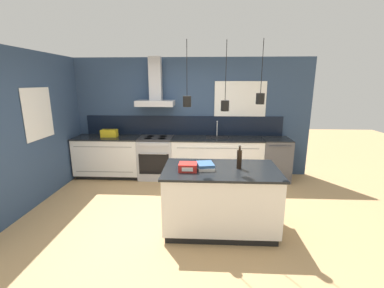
{
  "coord_description": "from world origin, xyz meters",
  "views": [
    {
      "loc": [
        0.48,
        -3.72,
        2.07
      ],
      "look_at": [
        0.27,
        0.52,
        1.05
      ],
      "focal_mm": 24.0,
      "sensor_mm": 36.0,
      "label": 1
    }
  ],
  "objects_px": {
    "book_stack": "(206,166)",
    "bottle_on_island": "(239,159)",
    "oven_range": "(157,157)",
    "red_supply_box": "(188,167)",
    "dishwasher": "(275,159)",
    "yellow_toolbox": "(109,133)"
  },
  "relations": [
    {
      "from": "book_stack",
      "to": "bottle_on_island",
      "type": "bearing_deg",
      "value": 4.63
    },
    {
      "from": "oven_range",
      "to": "red_supply_box",
      "type": "relative_size",
      "value": 3.73
    },
    {
      "from": "dishwasher",
      "to": "red_supply_box",
      "type": "xyz_separation_m",
      "value": [
        -1.75,
        -2.13,
        0.51
      ]
    },
    {
      "from": "bottle_on_island",
      "to": "dishwasher",
      "type": "bearing_deg",
      "value": 62.38
    },
    {
      "from": "bottle_on_island",
      "to": "red_supply_box",
      "type": "xyz_separation_m",
      "value": [
        -0.7,
        -0.13,
        -0.09
      ]
    },
    {
      "from": "book_stack",
      "to": "dishwasher",
      "type": "bearing_deg",
      "value": 53.53
    },
    {
      "from": "oven_range",
      "to": "yellow_toolbox",
      "type": "bearing_deg",
      "value": 179.76
    },
    {
      "from": "book_stack",
      "to": "yellow_toolbox",
      "type": "distance_m",
      "value": 2.93
    },
    {
      "from": "bottle_on_island",
      "to": "red_supply_box",
      "type": "distance_m",
      "value": 0.72
    },
    {
      "from": "dishwasher",
      "to": "oven_range",
      "type": "bearing_deg",
      "value": -179.91
    },
    {
      "from": "dishwasher",
      "to": "red_supply_box",
      "type": "height_order",
      "value": "red_supply_box"
    },
    {
      "from": "oven_range",
      "to": "dishwasher",
      "type": "xyz_separation_m",
      "value": [
        2.59,
        0.0,
        -0.0
      ]
    },
    {
      "from": "bottle_on_island",
      "to": "yellow_toolbox",
      "type": "bearing_deg",
      "value": 142.03
    },
    {
      "from": "oven_range",
      "to": "bottle_on_island",
      "type": "xyz_separation_m",
      "value": [
        1.54,
        -2.0,
        0.59
      ]
    },
    {
      "from": "yellow_toolbox",
      "to": "book_stack",
      "type": "bearing_deg",
      "value": -44.08
    },
    {
      "from": "dishwasher",
      "to": "book_stack",
      "type": "relative_size",
      "value": 3.06
    },
    {
      "from": "book_stack",
      "to": "yellow_toolbox",
      "type": "xyz_separation_m",
      "value": [
        -2.11,
        2.04,
        0.04
      ]
    },
    {
      "from": "oven_range",
      "to": "dishwasher",
      "type": "distance_m",
      "value": 2.59
    },
    {
      "from": "bottle_on_island",
      "to": "yellow_toolbox",
      "type": "distance_m",
      "value": 3.25
    },
    {
      "from": "dishwasher",
      "to": "yellow_toolbox",
      "type": "xyz_separation_m",
      "value": [
        -3.61,
        0.0,
        0.54
      ]
    },
    {
      "from": "oven_range",
      "to": "yellow_toolbox",
      "type": "height_order",
      "value": "yellow_toolbox"
    },
    {
      "from": "dishwasher",
      "to": "book_stack",
      "type": "distance_m",
      "value": 2.58
    }
  ]
}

